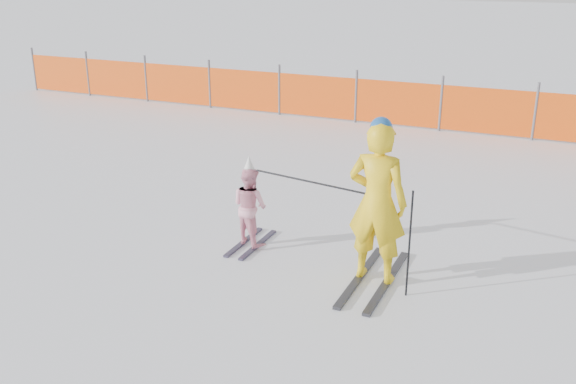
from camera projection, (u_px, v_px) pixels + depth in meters
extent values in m
plane|color=white|center=(271.00, 283.00, 7.70)|extent=(120.00, 120.00, 0.00)
cube|color=black|center=(360.00, 276.00, 7.83)|extent=(0.09, 1.70, 0.04)
cube|color=black|center=(387.00, 282.00, 7.70)|extent=(0.09, 1.70, 0.04)
imported|color=yellow|center=(377.00, 203.00, 7.43)|extent=(0.72, 0.48, 1.93)
sphere|color=#1C529A|center=(381.00, 128.00, 7.12)|extent=(0.25, 0.25, 0.25)
cube|color=black|center=(244.00, 242.00, 8.79)|extent=(0.09, 1.02, 0.03)
cube|color=black|center=(258.00, 245.00, 8.71)|extent=(0.09, 1.02, 0.03)
imported|color=#FFA6BE|center=(250.00, 206.00, 8.56)|extent=(0.63, 0.57, 1.07)
cone|color=silver|center=(249.00, 165.00, 8.37)|extent=(0.19, 0.19, 0.24)
cylinder|color=black|center=(409.00, 244.00, 7.21)|extent=(0.02, 0.02, 1.29)
cylinder|color=black|center=(309.00, 182.00, 7.89)|extent=(1.60, 0.31, 0.02)
cylinder|color=#595960|center=(34.00, 69.00, 18.98)|extent=(0.06, 0.06, 1.25)
cylinder|color=#595960|center=(88.00, 74.00, 18.22)|extent=(0.06, 0.06, 1.25)
cylinder|color=#595960|center=(146.00, 79.00, 17.45)|extent=(0.06, 0.06, 1.25)
cylinder|color=#595960|center=(210.00, 84.00, 16.69)|extent=(0.06, 0.06, 1.25)
cylinder|color=#595960|center=(279.00, 90.00, 15.92)|extent=(0.06, 0.06, 1.25)
cylinder|color=#595960|center=(356.00, 96.00, 15.16)|extent=(0.06, 0.06, 1.25)
cylinder|color=#595960|center=(441.00, 104.00, 14.39)|extent=(0.06, 0.06, 1.25)
cylinder|color=#595960|center=(535.00, 112.00, 13.63)|extent=(0.06, 0.06, 1.25)
cube|color=#F3510C|center=(298.00, 95.00, 15.75)|extent=(17.02, 0.02, 1.00)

